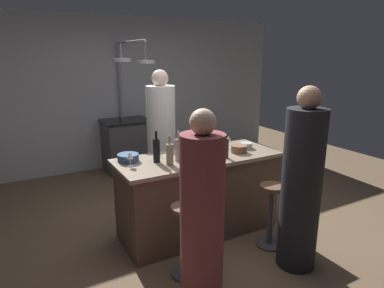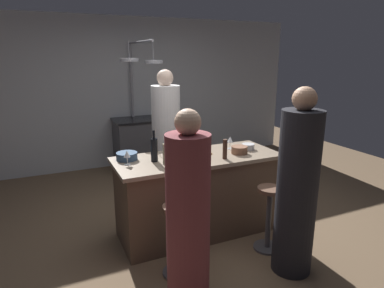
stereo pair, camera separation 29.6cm
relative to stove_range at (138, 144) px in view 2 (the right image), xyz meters
The scene contains 22 objects.
ground_plane 2.49m from the stove_range, 90.00° to the right, with size 9.00×9.00×0.00m, color brown.
back_wall 0.94m from the stove_range, 90.00° to the left, with size 6.40×0.16×2.60m, color #B2B7BC.
kitchen_island 2.45m from the stove_range, 90.00° to the right, with size 1.80×0.72×0.90m.
stove_range is the anchor object (origin of this frame).
chef 1.51m from the stove_range, 89.87° to the right, with size 0.38×0.38×1.78m.
bar_stool_left 3.11m from the stove_range, 99.14° to the right, with size 0.28×0.28×0.68m.
guest_left 3.52m from the stove_range, 99.19° to the right, with size 0.34×0.34×1.60m.
bar_stool_right 3.11m from the stove_range, 80.56° to the right, with size 0.28×0.28×0.68m.
guest_right 3.50m from the stove_range, 81.66° to the right, with size 0.36×0.36×1.71m.
overhead_pot_rack 1.26m from the stove_range, 99.12° to the right, with size 0.61×1.27×2.17m.
potted_plant 2.27m from the stove_range, 43.28° to the right, with size 0.36×0.36×0.52m.
cutting_board 2.40m from the stove_range, 89.70° to the right, with size 0.32×0.22×0.02m, color #997047.
pepper_mill 2.72m from the stove_range, 85.28° to the right, with size 0.05×0.05×0.21m, color #382319.
wine_bottle_white 2.66m from the stove_range, 98.90° to the right, with size 0.07×0.07×0.30m.
wine_bottle_red 2.67m from the stove_range, 95.58° to the right, with size 0.07×0.07×0.29m.
wine_bottle_dark 2.54m from the stove_range, 101.21° to the right, with size 0.07×0.07×0.32m.
wine_bottle_rose 2.57m from the stove_range, 96.10° to the right, with size 0.07×0.07×0.31m.
wine_glass_by_chef 2.60m from the stove_range, 107.45° to the right, with size 0.07×0.07×0.15m.
wine_glass_near_left_guest 2.45m from the stove_range, 78.70° to the right, with size 0.07×0.07×0.15m.
mixing_bowl_wooden 2.64m from the stove_range, 79.66° to the right, with size 0.18×0.18×0.08m, color brown.
mixing_bowl_steel 2.57m from the stove_range, 75.16° to the right, with size 0.14×0.14×0.07m, color #B7B7BC.
mixing_bowl_blue 2.42m from the stove_range, 107.84° to the right, with size 0.22×0.22×0.08m, color #334C6B.
Camera 2 is at (-1.49, -3.13, 1.96)m, focal length 31.42 mm.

